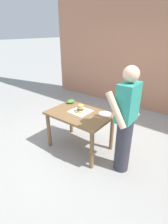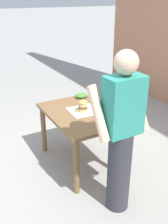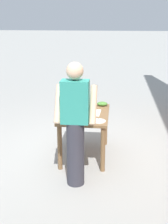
% 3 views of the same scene
% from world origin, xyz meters
% --- Properties ---
extents(ground_plane, '(80.00, 80.00, 0.00)m').
position_xyz_m(ground_plane, '(0.00, 0.00, 0.00)').
color(ground_plane, '#9E9E99').
extents(patio_table, '(0.76, 1.13, 0.74)m').
position_xyz_m(patio_table, '(0.00, 0.00, 0.62)').
color(patio_table, brown).
rests_on(patio_table, ground).
extents(serving_paper, '(0.37, 0.37, 0.00)m').
position_xyz_m(serving_paper, '(-0.07, -0.03, 0.74)').
color(serving_paper, white).
rests_on(serving_paper, patio_table).
extents(sandwich, '(0.12, 0.12, 0.19)m').
position_xyz_m(sandwich, '(-0.05, -0.02, 0.82)').
color(sandwich, gold).
rests_on(sandwich, serving_paper).
extents(pickle_spear, '(0.06, 0.10, 0.02)m').
position_xyz_m(pickle_spear, '(0.02, -0.06, 0.76)').
color(pickle_spear, '#8EA83D').
rests_on(pickle_spear, serving_paper).
extents(side_plate_with_forks, '(0.22, 0.22, 0.02)m').
position_xyz_m(side_plate_with_forks, '(-0.24, 0.38, 0.75)').
color(side_plate_with_forks, white).
rests_on(side_plate_with_forks, patio_table).
extents(side_salad, '(0.18, 0.14, 0.07)m').
position_xyz_m(side_salad, '(-0.26, -0.45, 0.78)').
color(side_salad, '#477F33').
rests_on(side_salad, patio_table).
extents(diner_across_table, '(0.55, 0.35, 1.69)m').
position_xyz_m(diner_across_table, '(0.03, 0.89, 0.88)').
color(diner_across_table, '#33333D').
rests_on(diner_across_table, ground).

